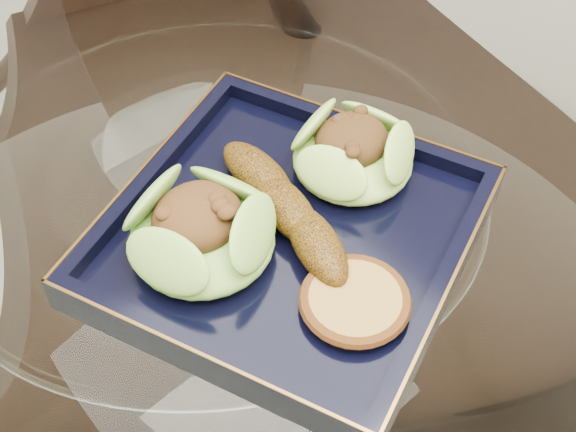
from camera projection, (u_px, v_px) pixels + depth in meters
dining_table at (230, 333)px, 0.79m from camera, size 1.13×1.13×0.77m
dining_chair at (237, 134)px, 1.12m from camera, size 0.47×0.47×0.89m
navy_plate at (288, 240)px, 0.64m from camera, size 0.36×0.36×0.02m
lettuce_wrap_left at (202, 233)px, 0.61m from camera, size 0.12×0.12×0.04m
lettuce_wrap_right at (353, 155)px, 0.67m from camera, size 0.10×0.10×0.04m
roasted_plantain at (286, 208)px, 0.63m from camera, size 0.06×0.17×0.03m
crumb_patty at (355, 302)px, 0.59m from camera, size 0.09×0.09×0.01m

